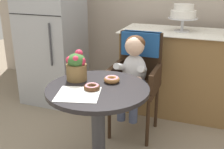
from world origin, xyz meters
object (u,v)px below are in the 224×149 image
Objects in this scene: cafe_table at (98,115)px; flower_vase at (76,66)px; wicker_chair at (138,67)px; donut_mid at (112,79)px; tiered_cake_stand at (183,13)px; refrigerator at (52,30)px; donut_front at (92,87)px; seated_child at (133,68)px.

flower_vase is (-0.20, 0.08, 0.32)m from cafe_table.
wicker_chair is at bearing 84.20° from cafe_table.
wicker_chair is (0.08, 0.76, 0.13)m from cafe_table.
donut_mid is 1.27m from tiered_cake_stand.
donut_mid is at bearing -41.31° from refrigerator.
seated_child is at bearing 81.55° from donut_front.
donut_mid is at bearing -98.44° from wicker_chair.
donut_front is at bearing -36.17° from flower_vase.
donut_mid is 0.28m from flower_vase.
seated_child is at bearing 87.49° from donut_mid.
tiered_cake_stand is (0.59, 1.22, 0.26)m from flower_vase.
cafe_table is 1.47m from tiered_cake_stand.
refrigerator is (-0.85, 1.02, 0.02)m from flower_vase.
seated_child reaches higher than donut_front.
cafe_table is 1.56m from refrigerator.
flower_vase is at bearing -170.24° from donut_mid.
tiered_cake_stand is (0.39, 1.30, 0.58)m from cafe_table.
tiered_cake_stand is 0.18× the size of refrigerator.
refrigerator is at bearing 156.77° from wicker_chair.
flower_vase is (-0.18, 0.13, 0.09)m from donut_front.
wicker_chair reaches higher than donut_front.
seated_child reaches higher than wicker_chair.
cafe_table is at bearing -97.28° from seated_child.
donut_front is (-0.10, -0.81, 0.10)m from wicker_chair.
wicker_chair is at bearing 83.16° from donut_front.
cafe_table is 0.63m from seated_child.
wicker_chair is 8.54× the size of donut_front.
donut_front is (-0.10, -0.66, 0.06)m from seated_child.
cafe_table is at bearing 68.30° from donut_front.
cafe_table is 0.99× the size of seated_child.
cafe_table is at bearing -102.35° from wicker_chair.
wicker_chair is at bearing -120.07° from tiered_cake_stand.
cafe_table is 2.40× the size of tiered_cake_stand.
seated_child is at bearing 82.72° from cafe_table.
seated_child is 0.67m from donut_front.
tiered_cake_stand is at bearing 7.92° from refrigerator.
seated_child is at bearing -23.65° from refrigerator.
tiered_cake_stand is (0.31, 0.54, 0.44)m from wicker_chair.
cafe_table is 0.42× the size of refrigerator.
refrigerator reaches higher than wicker_chair.
cafe_table is 3.23× the size of flower_vase.
tiered_cake_stand is at bearing 65.82° from seated_child.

